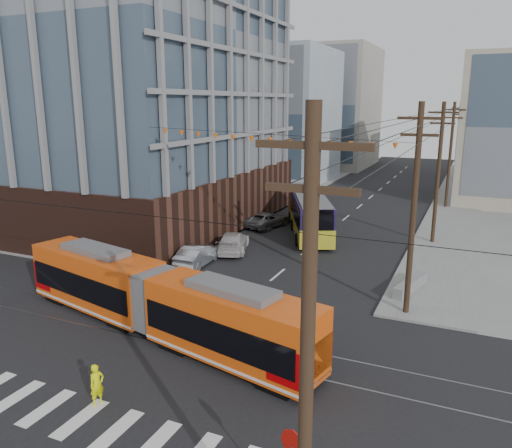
% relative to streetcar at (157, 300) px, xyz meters
% --- Properties ---
extents(ground, '(160.00, 160.00, 0.00)m').
position_rel_streetcar_xyz_m(ground, '(2.22, -3.84, -1.70)').
color(ground, slate).
extents(office_building, '(30.00, 25.00, 28.60)m').
position_rel_streetcar_xyz_m(office_building, '(-19.78, 19.16, 12.60)').
color(office_building, '#381E16').
rests_on(office_building, ground).
extents(bg_bldg_nw_near, '(18.00, 16.00, 18.00)m').
position_rel_streetcar_xyz_m(bg_bldg_nw_near, '(-14.78, 48.16, 7.30)').
color(bg_bldg_nw_near, '#8C99A5').
rests_on(bg_bldg_nw_near, ground).
extents(bg_bldg_nw_far, '(16.00, 18.00, 20.00)m').
position_rel_streetcar_xyz_m(bg_bldg_nw_far, '(-11.78, 68.16, 8.30)').
color(bg_bldg_nw_far, gray).
rests_on(bg_bldg_nw_far, ground).
extents(utility_pole_near, '(0.30, 0.30, 11.00)m').
position_rel_streetcar_xyz_m(utility_pole_near, '(10.72, -9.84, 3.80)').
color(utility_pole_near, black).
rests_on(utility_pole_near, ground).
extents(utility_pole_far, '(0.30, 0.30, 11.00)m').
position_rel_streetcar_xyz_m(utility_pole_far, '(10.72, 52.16, 3.80)').
color(utility_pole_far, black).
rests_on(utility_pole_far, ground).
extents(streetcar, '(17.79, 6.40, 3.41)m').
position_rel_streetcar_xyz_m(streetcar, '(0.00, 0.00, 0.00)').
color(streetcar, '#D84B0D').
rests_on(streetcar, ground).
extents(city_bus, '(7.53, 12.39, 3.51)m').
position_rel_streetcar_xyz_m(city_bus, '(0.63, 21.38, 0.05)').
color(city_bus, '#1C1238').
rests_on(city_bus, ground).
extents(parked_car_silver, '(1.82, 4.57, 1.48)m').
position_rel_streetcar_xyz_m(parked_car_silver, '(-3.59, 9.87, -0.96)').
color(parked_car_silver, '#9CA2AA').
rests_on(parked_car_silver, ground).
extents(parked_car_white, '(3.60, 5.49, 1.48)m').
position_rel_streetcar_xyz_m(parked_car_white, '(-2.81, 13.71, -0.96)').
color(parked_car_white, beige).
rests_on(parked_car_white, ground).
extents(parked_car_grey, '(3.17, 5.23, 1.36)m').
position_rel_streetcar_xyz_m(parked_car_grey, '(-3.37, 21.70, -1.03)').
color(parked_car_grey, '#58595A').
rests_on(parked_car_grey, ground).
extents(pedestrian, '(0.53, 0.67, 1.60)m').
position_rel_streetcar_xyz_m(pedestrian, '(1.38, -5.85, -0.90)').
color(pedestrian, '#EAF107').
rests_on(pedestrian, ground).
extents(jersey_barrier, '(1.81, 4.06, 0.79)m').
position_rel_streetcar_xyz_m(jersey_barrier, '(10.52, 10.52, -1.31)').
color(jersey_barrier, slate).
rests_on(jersey_barrier, ground).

